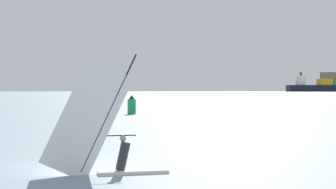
{
  "coord_description": "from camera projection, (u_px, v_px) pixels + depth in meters",
  "views": [
    {
      "loc": [
        10.2,
        -15.78,
        2.83
      ],
      "look_at": [
        0.33,
        6.85,
        2.6
      ],
      "focal_mm": 52.97,
      "sensor_mm": 36.0,
      "label": 1
    }
  ],
  "objects": [
    {
      "name": "ground_plane",
      "position": [
        87.0,
        165.0,
        18.57
      ],
      "size": [
        4000.0,
        4000.0,
        0.0
      ],
      "primitive_type": "plane",
      "color": "gray"
    },
    {
      "name": "windsurfer",
      "position": [
        108.0,
        142.0,
        16.6
      ],
      "size": [
        3.68,
        2.88,
        4.29
      ],
      "rotation": [
        0.0,
        0.0,
        0.64
      ],
      "color": "white",
      "rests_on": "ground_plane"
    },
    {
      "name": "distant_headland",
      "position": [
        333.0,
        83.0,
        1140.43
      ],
      "size": [
        1049.99,
        380.3,
        38.54
      ],
      "primitive_type": "cube",
      "rotation": [
        0.0,
        0.0,
        -0.06
      ],
      "color": "#756B56",
      "rests_on": "ground_plane"
    },
    {
      "name": "channel_buoy",
      "position": [
        132.0,
        106.0,
        57.75
      ],
      "size": [
        0.98,
        0.98,
        2.25
      ],
      "color": "#19994C",
      "rests_on": "ground_plane"
    }
  ]
}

